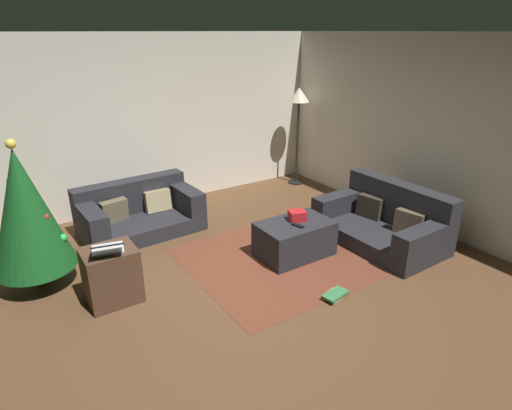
{
  "coord_description": "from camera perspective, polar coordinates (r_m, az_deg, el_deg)",
  "views": [
    {
      "loc": [
        -2.0,
        -3.23,
        2.62
      ],
      "look_at": [
        0.5,
        0.59,
        0.75
      ],
      "focal_mm": 30.09,
      "sensor_mm": 36.0,
      "label": 1
    }
  ],
  "objects": [
    {
      "name": "ground_plane",
      "position": [
        4.62,
        -1.22,
        -12.33
      ],
      "size": [
        6.4,
        6.4,
        0.0
      ],
      "primitive_type": "plane",
      "color": "brown"
    },
    {
      "name": "rear_partition",
      "position": [
        6.81,
        -15.73,
        10.26
      ],
      "size": [
        6.4,
        0.12,
        2.6
      ],
      "primitive_type": "cube",
      "color": "silver",
      "rests_on": "ground_plane"
    },
    {
      "name": "corner_partition",
      "position": [
        6.21,
        24.29,
        8.04
      ],
      "size": [
        0.12,
        6.4,
        2.6
      ],
      "primitive_type": "cube",
      "color": "silver",
      "rests_on": "ground_plane"
    },
    {
      "name": "couch_left",
      "position": [
        6.18,
        -15.4,
        -0.97
      ],
      "size": [
        1.62,
        0.97,
        0.68
      ],
      "rotation": [
        0.0,
        0.0,
        3.19
      ],
      "color": "#26262B",
      "rests_on": "ground_plane"
    },
    {
      "name": "couch_right",
      "position": [
        5.93,
        16.83,
        -2.06
      ],
      "size": [
        1.0,
        1.64,
        0.75
      ],
      "rotation": [
        0.0,
        0.0,
        1.59
      ],
      "color": "#26262B",
      "rests_on": "ground_plane"
    },
    {
      "name": "ottoman",
      "position": [
        5.35,
        5.14,
        -4.5
      ],
      "size": [
        0.9,
        0.58,
        0.44
      ],
      "primitive_type": "cube",
      "color": "#26262B",
      "rests_on": "ground_plane"
    },
    {
      "name": "gift_box",
      "position": [
        5.3,
        5.51,
        -1.42
      ],
      "size": [
        0.24,
        0.22,
        0.12
      ],
      "primitive_type": "cube",
      "rotation": [
        0.0,
        0.0,
        -0.3
      ],
      "color": "red",
      "rests_on": "ottoman"
    },
    {
      "name": "tv_remote",
      "position": [
        5.15,
        5.57,
        -2.74
      ],
      "size": [
        0.09,
        0.17,
        0.02
      ],
      "primitive_type": "cube",
      "rotation": [
        0.0,
        0.0,
        0.26
      ],
      "color": "black",
      "rests_on": "ottoman"
    },
    {
      "name": "christmas_tree",
      "position": [
        5.02,
        -28.32,
        -0.65
      ],
      "size": [
        0.84,
        0.84,
        1.65
      ],
      "color": "brown",
      "rests_on": "ground_plane"
    },
    {
      "name": "side_table",
      "position": [
        4.69,
        -18.65,
        -8.82
      ],
      "size": [
        0.52,
        0.44,
        0.58
      ],
      "primitive_type": "cube",
      "color": "#4C3323",
      "rests_on": "ground_plane"
    },
    {
      "name": "laptop",
      "position": [
        4.47,
        -19.14,
        -5.4
      ],
      "size": [
        0.38,
        0.46,
        0.18
      ],
      "color": "silver",
      "rests_on": "side_table"
    },
    {
      "name": "book_stack",
      "position": [
        4.68,
        10.41,
        -11.67
      ],
      "size": [
        0.31,
        0.22,
        0.06
      ],
      "color": "beige",
      "rests_on": "ground_plane"
    },
    {
      "name": "corner_lamp",
      "position": [
        7.62,
        5.72,
        13.41
      ],
      "size": [
        0.36,
        0.36,
        1.71
      ],
      "color": "black",
      "rests_on": "ground_plane"
    },
    {
      "name": "area_rug",
      "position": [
        5.45,
        5.07,
        -6.54
      ],
      "size": [
        2.6,
        2.0,
        0.01
      ],
      "primitive_type": "cube",
      "color": "brown",
      "rests_on": "ground_plane"
    }
  ]
}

